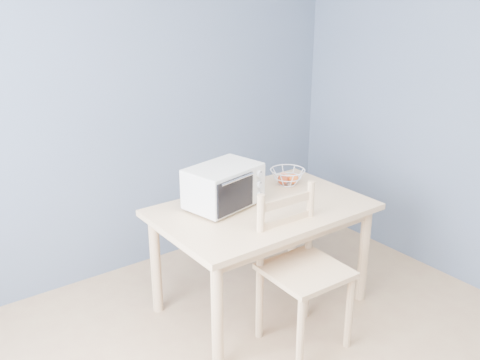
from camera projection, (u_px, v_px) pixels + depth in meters
room at (339, 208)px, 2.14m from camera, size 4.01×4.51×2.61m
dining_table at (262, 221)px, 3.57m from camera, size 1.40×0.90×0.75m
toaster_oven at (222, 186)px, 3.48m from camera, size 0.53×0.44×0.28m
fruit_basket at (287, 177)px, 3.91m from camera, size 0.33×0.33×0.12m
dining_chair at (300, 271)px, 3.27m from camera, size 0.47×0.47×0.98m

